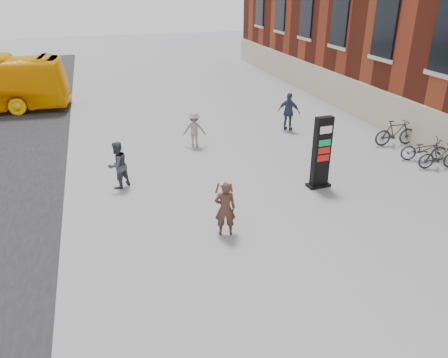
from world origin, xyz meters
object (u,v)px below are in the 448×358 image
object	(u,v)px
pedestrian_c	(289,112)
bike_6	(424,149)
info_pylon	(321,153)
pedestrian_b	(194,129)
bike_5	(440,156)
bike_7	(396,133)
woman	(225,208)
pedestrian_a	(118,165)

from	to	relation	value
pedestrian_c	bike_6	bearing A→B (deg)	167.94
info_pylon	pedestrian_b	world-z (taller)	info_pylon
pedestrian_b	bike_5	distance (m)	9.74
pedestrian_b	pedestrian_c	bearing A→B (deg)	-152.69
info_pylon	pedestrian_b	size ratio (longest dim) A/B	1.68
info_pylon	pedestrian_c	distance (m)	6.23
pedestrian_b	bike_6	size ratio (longest dim) A/B	0.83
bike_6	bike_7	distance (m)	1.82
info_pylon	bike_5	world-z (taller)	info_pylon
woman	pedestrian_b	distance (m)	7.30
info_pylon	woman	distance (m)	4.52
info_pylon	pedestrian_b	xyz separation A→B (m)	(-3.20, 5.21, -0.50)
pedestrian_b	bike_5	size ratio (longest dim) A/B	0.92
woman	bike_5	xyz separation A→B (m)	(9.12, 2.18, -0.34)
pedestrian_c	bike_5	size ratio (longest dim) A/B	1.11
pedestrian_b	pedestrian_c	size ratio (longest dim) A/B	0.83
pedestrian_a	pedestrian_b	xyz separation A→B (m)	(3.44, 3.28, -0.08)
bike_7	bike_6	bearing A→B (deg)	-174.38
info_pylon	bike_6	bearing A→B (deg)	6.65
woman	bike_5	distance (m)	9.39
pedestrian_a	woman	bearing A→B (deg)	85.89
info_pylon	woman	world-z (taller)	info_pylon
pedestrian_b	pedestrian_a	bearing A→B (deg)	61.26
pedestrian_c	bike_5	bearing A→B (deg)	163.88
pedestrian_a	bike_5	xyz separation A→B (m)	(11.75, -1.79, -0.34)
pedestrian_c	pedestrian_b	bearing A→B (deg)	52.40
woman	pedestrian_c	distance (m)	9.80
info_pylon	woman	size ratio (longest dim) A/B	1.54
bike_6	pedestrian_a	bearing A→B (deg)	104.28
info_pylon	bike_7	bearing A→B (deg)	24.50
bike_5	bike_7	xyz separation A→B (m)	(0.00, 2.66, 0.07)
pedestrian_c	bike_5	world-z (taller)	pedestrian_c
pedestrian_b	woman	bearing A→B (deg)	101.25
info_pylon	pedestrian_c	xyz separation A→B (m)	(1.55, 6.02, -0.35)
pedestrian_b	bike_7	bearing A→B (deg)	-178.56
pedestrian_c	bike_6	world-z (taller)	pedestrian_c
pedestrian_b	info_pylon	bearing A→B (deg)	139.18
pedestrian_a	pedestrian_b	size ratio (longest dim) A/B	1.11
pedestrian_a	bike_7	world-z (taller)	pedestrian_a
woman	pedestrian_a	world-z (taller)	pedestrian_a
pedestrian_c	bike_6	xyz separation A→B (m)	(3.56, -5.04, -0.43)
pedestrian_a	bike_6	bearing A→B (deg)	137.80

